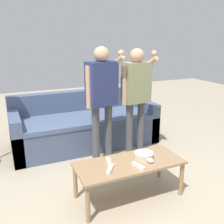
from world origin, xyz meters
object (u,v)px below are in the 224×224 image
Objects in this scene: player_right at (136,91)px; couch at (84,126)px; player_center at (102,93)px; game_remote_wand_spare at (109,162)px; game_remote_nunchuk at (150,160)px; game_remote_wand_near at (138,166)px; snack_bowl at (144,155)px; game_remote_wand_far at (110,169)px; coffee_table at (129,166)px.

couch is at bearing 126.81° from player_right.
player_center reaches higher than game_remote_wand_spare.
player_right is at bearing 69.62° from game_remote_nunchuk.
game_remote_wand_near is (-0.16, -0.04, -0.01)m from game_remote_nunchuk.
snack_bowl is 0.43m from game_remote_wand_far.
game_remote_wand_far is (-0.77, -0.91, -0.52)m from player_right.
couch is 1.46× the size of player_right.
player_center is at bearing 72.72° from game_remote_wand_spare.
game_remote_wand_far is 0.14m from game_remote_wand_spare.
couch is at bearing 89.39° from coffee_table.
game_remote_wand_near is 1.05× the size of game_remote_wand_spare.
couch is 0.97m from player_center.
game_remote_wand_near is at bearing -40.68° from game_remote_wand_spare.
coffee_table is at bearing 102.65° from game_remote_wand_near.
player_right is at bearing 62.63° from game_remote_wand_near.
game_remote_wand_near is (-0.50, -0.97, -0.52)m from player_right.
game_remote_wand_spare is at bearing -133.36° from player_right.
coffee_table is (-0.02, -1.53, 0.06)m from couch.
player_right is at bearing 46.64° from game_remote_wand_spare.
coffee_table is 0.74× the size of player_right.
player_center is at bearing -178.92° from player_right.
game_remote_wand_near is at bearing -117.37° from player_right.
player_right is 0.98× the size of player_center.
game_remote_wand_near is at bearing -90.57° from player_center.
game_remote_wand_spare reaches higher than coffee_table.
player_right is at bearing 49.57° from game_remote_wand_far.
game_remote_wand_far is (-0.42, -0.09, -0.01)m from snack_bowl.
player_center is at bearing 72.66° from game_remote_wand_far.
player_center is (0.02, -0.70, 0.67)m from couch.
player_center is (-0.15, 0.92, 0.53)m from game_remote_nunchuk.
snack_bowl is (0.17, -1.51, 0.14)m from couch.
snack_bowl is at bearing -83.73° from couch.
game_remote_wand_spare is (-0.20, 0.06, 0.06)m from coffee_table.
game_remote_wand_far is (-0.28, -0.90, -0.54)m from player_center.
coffee_table is 0.26m from game_remote_wand_far.
snack_bowl is at bearing 45.24° from game_remote_wand_near.
game_remote_nunchuk is 0.06× the size of player_center.
snack_bowl is at bearing 93.02° from game_remote_nunchuk.
coffee_table is at bearing 16.50° from game_remote_wand_far.
couch is at bearing 96.27° from snack_bowl.
game_remote_nunchuk is 0.58× the size of game_remote_wand_spare.
player_center is at bearing 87.27° from coffee_table.
couch is 13.56× the size of game_remote_wand_near.
game_remote_nunchuk is at bearing -2.69° from game_remote_wand_far.
game_remote_nunchuk is at bearing 14.95° from game_remote_wand_near.
player_center is at bearing 99.16° from game_remote_nunchuk.
game_remote_nunchuk is at bearing -80.84° from player_center.
coffee_table is at bearing 153.99° from game_remote_nunchuk.
game_remote_wand_far is (-0.27, 0.06, -0.00)m from game_remote_wand_near.
game_remote_wand_spare is at bearing -98.34° from couch.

